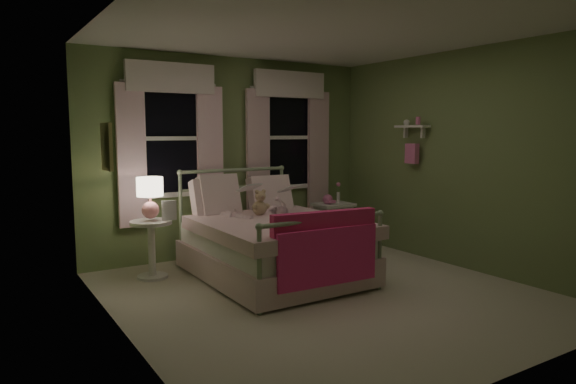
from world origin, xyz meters
TOP-DOWN VIEW (x-y plane):
  - room_shell at (0.00, 0.00)m, footprint 4.20×4.20m
  - bed at (-0.16, 0.80)m, footprint 1.58×2.04m
  - pink_throw at (-0.15, -0.21)m, footprint 1.10×0.22m
  - child_left at (-0.43, 1.23)m, footprint 0.30×0.22m
  - child_right at (0.13, 1.23)m, footprint 0.43×0.38m
  - book_left at (-0.43, 0.98)m, footprint 0.20×0.13m
  - book_right at (0.13, 0.98)m, footprint 0.22×0.15m
  - teddy_bear at (-0.15, 1.08)m, footprint 0.23×0.18m
  - nightstand_left at (-1.31, 1.48)m, footprint 0.46×0.46m
  - table_lamp at (-1.31, 1.48)m, footprint 0.29×0.29m
  - book_nightstand at (-1.21, 1.40)m, footprint 0.20×0.25m
  - nightstand_right at (1.26, 1.52)m, footprint 0.50×0.40m
  - pink_toy at (1.16, 1.52)m, footprint 0.14×0.19m
  - bud_vase at (1.38, 1.57)m, footprint 0.06×0.06m
  - window_left at (-0.85, 2.03)m, footprint 1.34×0.13m
  - window_right at (0.85, 2.03)m, footprint 1.34×0.13m
  - wall_shelf at (1.90, 0.70)m, footprint 0.15×0.50m
  - framed_picture at (-1.95, 0.60)m, footprint 0.03×0.32m

SIDE VIEW (x-z plane):
  - bed at x=-0.16m, z-range -0.22..0.97m
  - nightstand_left at x=-1.31m, z-range 0.09..0.74m
  - nightstand_right at x=1.26m, z-range 0.23..0.87m
  - pink_throw at x=-0.15m, z-range 0.26..0.96m
  - book_nightstand at x=-1.21m, z-range 0.65..0.67m
  - pink_toy at x=1.16m, z-range 0.64..0.78m
  - bud_vase at x=1.38m, z-range 0.65..0.93m
  - teddy_bear at x=-0.15m, z-range 0.64..0.94m
  - book_right at x=0.13m, z-range 0.79..1.05m
  - child_right at x=0.13m, z-range 0.57..1.31m
  - child_left at x=-0.43m, z-range 0.57..1.31m
  - table_lamp at x=-1.31m, z-range 0.72..1.19m
  - book_left at x=-0.43m, z-range 0.83..1.09m
  - room_shell at x=0.00m, z-range -0.80..3.40m
  - framed_picture at x=-1.95m, z-range 1.29..1.71m
  - wall_shelf at x=1.90m, z-range 1.22..1.82m
  - window_left at x=-0.85m, z-range 0.64..2.60m
  - window_right at x=0.85m, z-range 0.64..2.60m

